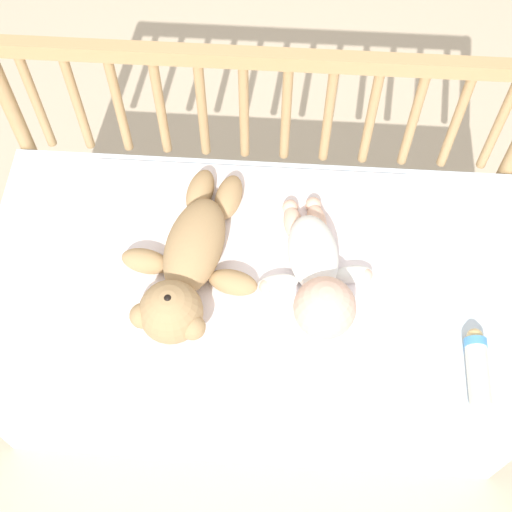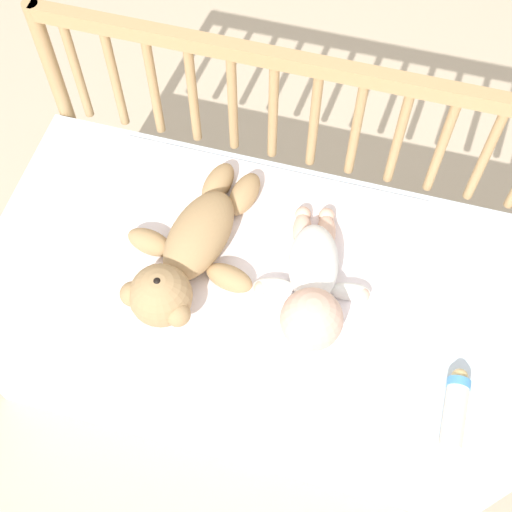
% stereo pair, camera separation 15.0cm
% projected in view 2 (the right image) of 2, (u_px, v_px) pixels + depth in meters
% --- Properties ---
extents(ground_plane, '(12.00, 12.00, 0.00)m').
position_uv_depth(ground_plane, '(255.00, 351.00, 1.94)').
color(ground_plane, '#C6B293').
extents(crib_mattress, '(1.20, 0.61, 0.45)m').
position_uv_depth(crib_mattress, '(255.00, 316.00, 1.75)').
color(crib_mattress, silver).
rests_on(crib_mattress, ground_plane).
extents(crib_rail, '(1.20, 0.04, 0.78)m').
position_uv_depth(crib_rail, '(293.00, 128.00, 1.61)').
color(crib_rail, tan).
rests_on(crib_rail, ground_plane).
extents(blanket, '(0.74, 0.52, 0.01)m').
position_uv_depth(blanket, '(245.00, 260.00, 1.56)').
color(blanket, white).
rests_on(blanket, crib_mattress).
extents(teddy_bear, '(0.31, 0.45, 0.13)m').
position_uv_depth(teddy_bear, '(188.00, 254.00, 1.51)').
color(teddy_bear, tan).
rests_on(teddy_bear, crib_mattress).
extents(baby, '(0.25, 0.36, 0.13)m').
position_uv_depth(baby, '(313.00, 286.00, 1.48)').
color(baby, white).
rests_on(baby, crib_mattress).
extents(baby_bottle, '(0.05, 0.16, 0.05)m').
position_uv_depth(baby_bottle, '(456.00, 407.00, 1.38)').
color(baby_bottle, '#F4E5CC').
rests_on(baby_bottle, crib_mattress).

